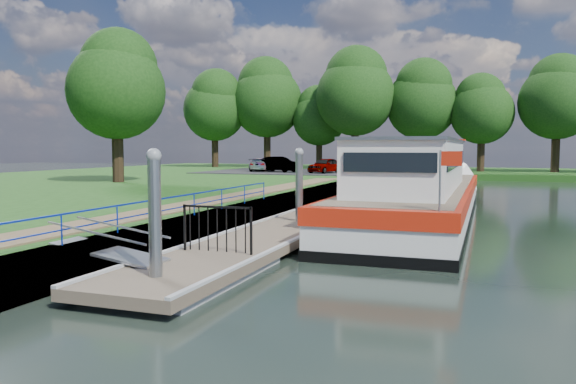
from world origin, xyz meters
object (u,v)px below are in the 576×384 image
(pontoon, at_px, (333,213))
(car_c, at_px, (261,165))
(car_b, at_px, (279,164))
(car_a, at_px, (325,165))
(barge, at_px, (422,192))

(pontoon, distance_m, car_c, 27.77)
(car_b, bearing_deg, car_c, 83.28)
(car_a, distance_m, car_b, 4.34)
(car_b, bearing_deg, car_a, -76.05)
(barge, distance_m, car_b, 26.70)
(barge, bearing_deg, car_a, 115.54)
(pontoon, xyz_separation_m, car_a, (-6.85, 22.93, 1.29))
(car_a, xyz_separation_m, car_b, (-4.32, 0.38, 0.03))
(car_b, xyz_separation_m, car_c, (-2.15, 1.03, -0.08))
(barge, relative_size, car_b, 5.19)
(car_b, bearing_deg, barge, -127.50)
(car_a, relative_size, car_c, 0.92)
(car_a, bearing_deg, car_b, -169.15)
(pontoon, bearing_deg, car_a, 106.63)
(car_a, bearing_deg, car_c, -176.44)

